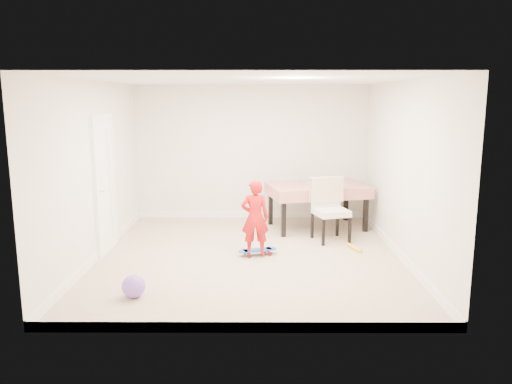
{
  "coord_description": "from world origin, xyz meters",
  "views": [
    {
      "loc": [
        0.13,
        -7.21,
        2.35
      ],
      "look_at": [
        0.1,
        0.2,
        0.95
      ],
      "focal_mm": 35.0,
      "sensor_mm": 36.0,
      "label": 1
    }
  ],
  "objects_px": {
    "skateboard": "(258,252)",
    "child": "(255,220)",
    "balloon": "(134,286)",
    "dining_table": "(317,206)",
    "dining_chair": "(331,210)"
  },
  "relations": [
    {
      "from": "child",
      "to": "dining_table",
      "type": "bearing_deg",
      "value": -127.64
    },
    {
      "from": "dining_chair",
      "to": "child",
      "type": "relative_size",
      "value": 0.92
    },
    {
      "from": "balloon",
      "to": "dining_table",
      "type": "bearing_deg",
      "value": 51.97
    },
    {
      "from": "skateboard",
      "to": "balloon",
      "type": "bearing_deg",
      "value": -150.07
    },
    {
      "from": "dining_chair",
      "to": "child",
      "type": "distance_m",
      "value": 1.53
    },
    {
      "from": "dining_table",
      "to": "skateboard",
      "type": "bearing_deg",
      "value": -136.78
    },
    {
      "from": "dining_table",
      "to": "child",
      "type": "distance_m",
      "value": 2.05
    },
    {
      "from": "child",
      "to": "dining_chair",
      "type": "bearing_deg",
      "value": -149.71
    },
    {
      "from": "dining_table",
      "to": "child",
      "type": "bearing_deg",
      "value": -136.52
    },
    {
      "from": "dining_chair",
      "to": "balloon",
      "type": "height_order",
      "value": "dining_chair"
    },
    {
      "from": "skateboard",
      "to": "child",
      "type": "height_order",
      "value": "child"
    },
    {
      "from": "skateboard",
      "to": "child",
      "type": "distance_m",
      "value": 0.53
    },
    {
      "from": "dining_table",
      "to": "balloon",
      "type": "bearing_deg",
      "value": -141.17
    },
    {
      "from": "balloon",
      "to": "skateboard",
      "type": "bearing_deg",
      "value": 48.09
    },
    {
      "from": "dining_table",
      "to": "balloon",
      "type": "relative_size",
      "value": 6.12
    }
  ]
}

